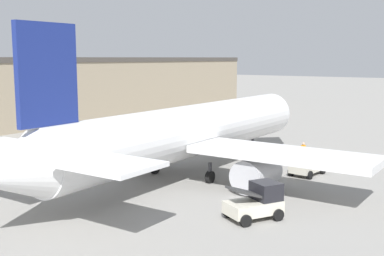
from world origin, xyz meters
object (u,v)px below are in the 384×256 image
at_px(baggage_tug, 309,163).
at_px(belt_loader_truck, 257,202).
at_px(ground_crew_worker, 303,152).
at_px(airplane, 185,134).

xyz_separation_m(baggage_tug, belt_loader_truck, (-11.82, -1.53, 0.10)).
relative_size(baggage_tug, belt_loader_truck, 0.93).
bearing_deg(ground_crew_worker, baggage_tug, 84.87).
distance_m(baggage_tug, belt_loader_truck, 11.92).
bearing_deg(belt_loader_truck, baggage_tug, 35.46).
height_order(baggage_tug, belt_loader_truck, belt_loader_truck).
relative_size(ground_crew_worker, baggage_tug, 0.55).
bearing_deg(ground_crew_worker, belt_loader_truck, 69.31).
bearing_deg(airplane, ground_crew_worker, -30.03).
relative_size(airplane, ground_crew_worker, 20.09).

